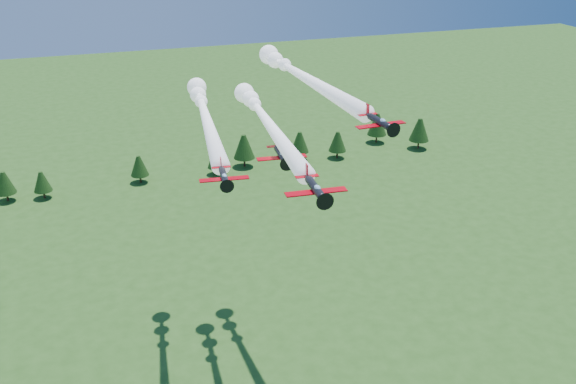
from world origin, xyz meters
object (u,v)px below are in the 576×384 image
object	(u,v)px
plane_lead	(266,119)
plane_slot	(281,155)
plane_left	(205,113)
plane_right	(301,75)

from	to	relation	value
plane_lead	plane_slot	world-z (taller)	plane_lead
plane_lead	plane_slot	size ratio (longest dim) A/B	6.27
plane_left	plane_right	world-z (taller)	plane_right
plane_right	plane_left	bearing A→B (deg)	171.99
plane_slot	plane_left	bearing A→B (deg)	118.45
plane_left	plane_lead	bearing A→B (deg)	-33.97
plane_left	plane_right	distance (m)	17.72
plane_right	plane_slot	xyz separation A→B (m)	(-8.94, -16.82, -7.46)
plane_lead	plane_slot	distance (m)	11.12
plane_lead	plane_right	world-z (taller)	plane_right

